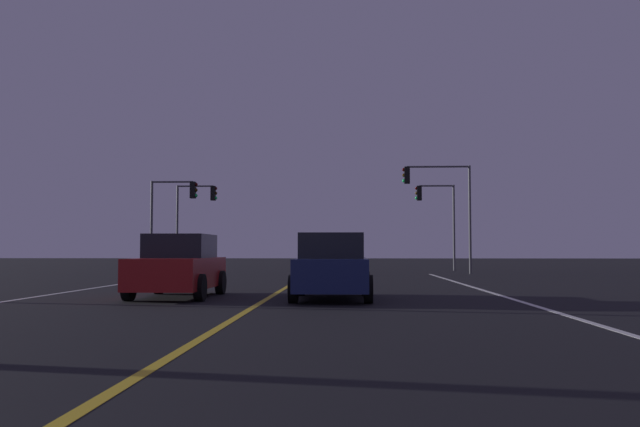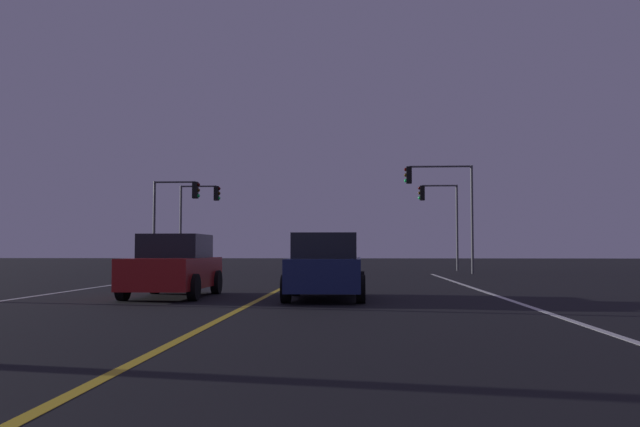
% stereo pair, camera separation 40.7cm
% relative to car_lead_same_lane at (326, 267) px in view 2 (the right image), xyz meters
% --- Properties ---
extents(lane_edge_right, '(0.16, 41.36, 0.01)m').
position_rel_car_lead_same_lane_xyz_m(lane_edge_right, '(4.68, -2.53, -0.82)').
color(lane_edge_right, silver).
rests_on(lane_edge_right, ground).
extents(lane_center_divider, '(0.16, 41.36, 0.01)m').
position_rel_car_lead_same_lane_xyz_m(lane_center_divider, '(-1.69, -2.53, -0.82)').
color(lane_center_divider, gold).
rests_on(lane_center_divider, ground).
extents(car_lead_same_lane, '(2.02, 4.30, 1.70)m').
position_rel_car_lead_same_lane_xyz_m(car_lead_same_lane, '(0.00, 0.00, 0.00)').
color(car_lead_same_lane, black).
rests_on(car_lead_same_lane, ground).
extents(car_oncoming, '(2.02, 4.30, 1.70)m').
position_rel_car_lead_same_lane_xyz_m(car_oncoming, '(-4.16, 0.57, 0.00)').
color(car_oncoming, black).
rests_on(car_oncoming, ground).
extents(traffic_light_near_right, '(3.64, 0.36, 5.76)m').
position_rel_car_lead_same_lane_xyz_m(traffic_light_near_right, '(5.19, 18.64, 3.47)').
color(traffic_light_near_right, '#4C4C51').
rests_on(traffic_light_near_right, ground).
extents(traffic_light_near_left, '(2.58, 0.36, 5.01)m').
position_rel_car_lead_same_lane_xyz_m(traffic_light_near_left, '(-9.03, 18.64, 2.90)').
color(traffic_light_near_left, '#4C4C51').
rests_on(traffic_light_near_left, ground).
extents(traffic_light_far_right, '(2.43, 0.36, 5.26)m').
position_rel_car_lead_same_lane_xyz_m(traffic_light_far_right, '(5.75, 24.14, 3.05)').
color(traffic_light_far_right, '#4C4C51').
rests_on(traffic_light_far_right, ground).
extents(traffic_light_far_left, '(2.57, 0.36, 5.29)m').
position_rel_car_lead_same_lane_xyz_m(traffic_light_far_left, '(-9.07, 24.14, 3.09)').
color(traffic_light_far_left, '#4C4C51').
rests_on(traffic_light_far_left, ground).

